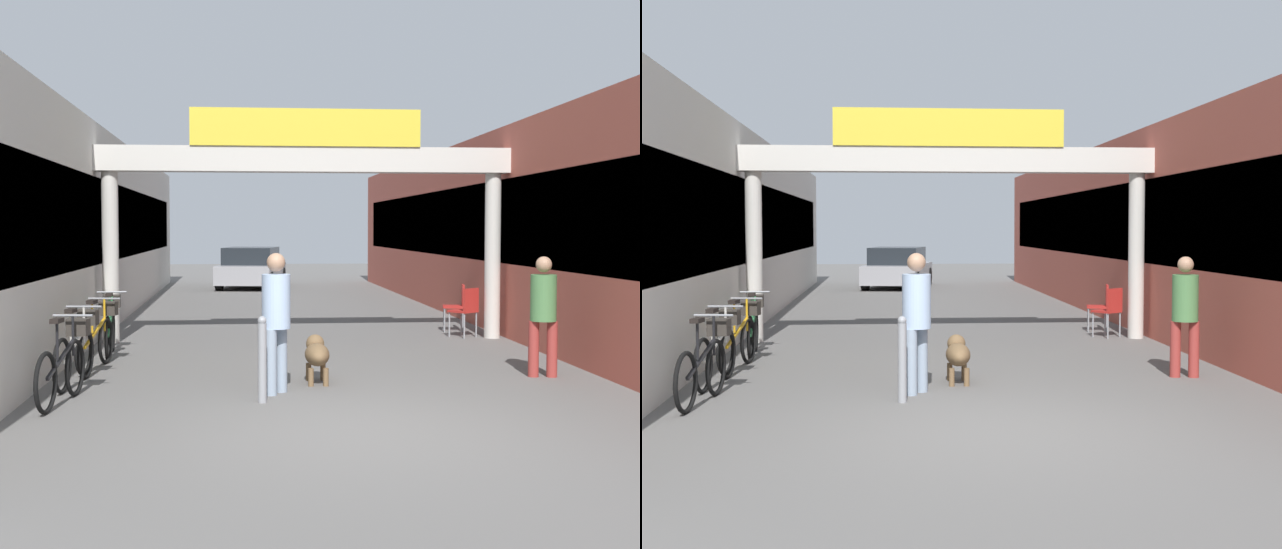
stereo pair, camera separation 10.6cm
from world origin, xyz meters
The scene contains 15 objects.
ground_plane centered at (0.00, 0.00, 0.00)m, with size 80.00×80.00×0.00m, color #605E5B.
storefront_left centered at (-5.09, 11.00, 1.90)m, with size 3.00×26.00×3.80m.
storefront_right centered at (5.09, 11.00, 1.90)m, with size 3.00×26.00×3.80m.
arcade_sign_gateway centered at (0.00, 7.06, 2.85)m, with size 7.40×0.47×4.01m.
pedestrian_with_dog centered at (-0.73, 2.08, 0.96)m, with size 0.47×0.47×1.68m.
pedestrian_companion centered at (2.83, 2.94, 0.91)m, with size 0.40×0.40×1.60m.
dog_on_leash centered at (-0.18, 2.80, 0.37)m, with size 0.32×0.79×0.59m.
bicycle_black_nearest centered at (-3.13, 1.75, 0.44)m, with size 0.46×1.68×0.98m.
bicycle_silver_second centered at (-3.20, 2.92, 0.44)m, with size 0.46×1.69×0.98m.
bicycle_orange_third centered at (-3.14, 4.23, 0.44)m, with size 0.46×1.68×0.98m.
bicycle_green_farthest centered at (-3.14, 5.53, 0.44)m, with size 0.46×1.69×0.98m.
bollard_post_metal centered at (-0.91, 1.55, 0.50)m, with size 0.10×0.10×0.98m.
cafe_chair_red_nearer centered at (2.91, 7.19, 0.54)m, with size 0.56×0.56×0.89m.
cafe_chair_red_farther centered at (2.99, 8.15, 0.54)m, with size 0.47×0.47×0.89m.
parked_car_silver centered at (-0.72, 20.86, 0.64)m, with size 2.44×4.25×1.33m.
Camera 1 is at (-1.18, -8.42, 1.97)m, focal length 50.00 mm.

